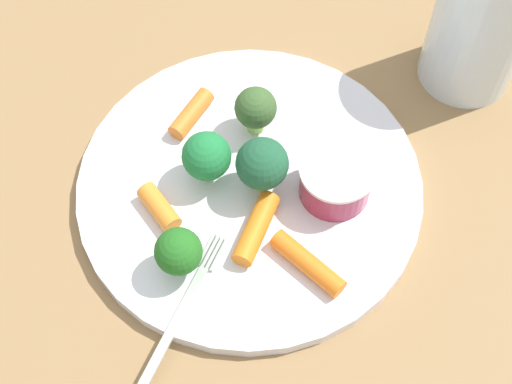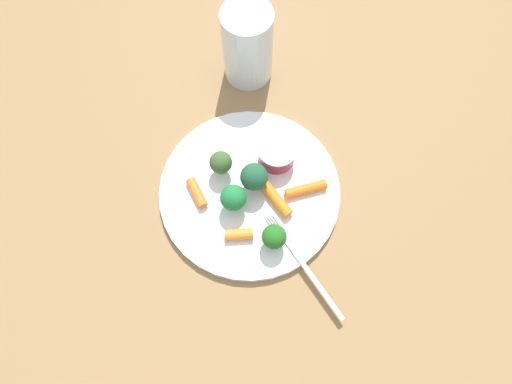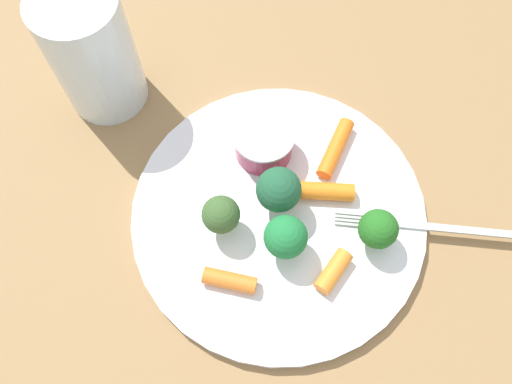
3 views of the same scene
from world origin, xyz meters
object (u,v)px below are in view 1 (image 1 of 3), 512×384
Objects in this scene: broccoli_floret_0 at (207,154)px; fork at (170,334)px; plate at (250,187)px; broccoli_floret_2 at (263,159)px; sauce_cup at (336,180)px; carrot_stick_1 at (256,228)px; broccoli_floret_3 at (179,252)px; drinking_glass at (482,20)px; carrot_stick_3 at (159,207)px; broccoli_floret_1 at (256,109)px; carrot_stick_2 at (308,263)px; carrot_stick_0 at (191,114)px.

broccoli_floret_0 is 0.13m from fork.
broccoli_floret_2 is (-0.01, -0.00, 0.04)m from plate.
plate is at bearing 4.92° from sauce_cup.
broccoli_floret_0 is 0.07m from carrot_stick_1.
drinking_glass is (-0.19, -0.23, 0.03)m from broccoli_floret_3.
fork reaches higher than plate.
drinking_glass is (-0.18, -0.15, 0.02)m from broccoli_floret_0.
drinking_glass reaches higher than carrot_stick_3.
broccoli_floret_2 reaches higher than carrot_stick_3.
broccoli_floret_1 is 0.13m from carrot_stick_2.
plate is 5.57× the size of broccoli_floret_0.
broccoli_floret_0 reaches higher than carrot_stick_3.
carrot_stick_0 is at bearing -81.20° from fork.
carrot_stick_0 reaches higher than fork.
broccoli_floret_2 reaches higher than plate.
carrot_stick_3 is (0.06, 0.04, 0.01)m from plate.
plate is at bearing -48.13° from carrot_stick_2.
carrot_stick_2 reaches higher than fork.
drinking_glass is (-0.15, -0.15, 0.06)m from plate.
carrot_stick_1 is at bearing 136.18° from broccoli_floret_0.
drinking_glass is at bearing -138.94° from carrot_stick_3.
broccoli_floret_3 is 0.05m from carrot_stick_3.
fork is at bearing 91.06° from broccoli_floret_0.
sauce_cup is 0.99× the size of carrot_stick_1.
broccoli_floret_3 is 0.95× the size of carrot_stick_0.
broccoli_floret_0 reaches higher than broccoli_floret_1.
drinking_glass is (-0.21, -0.10, 0.04)m from carrot_stick_0.
drinking_glass reaches higher than sauce_cup.
broccoli_floret_3 is at bearing -85.09° from fork.
sauce_cup is 1.10× the size of broccoli_floret_2.
plate is at bearing 44.10° from drinking_glass.
broccoli_floret_0 is 0.06m from carrot_stick_0.
broccoli_floret_3 is at bearing 62.13° from broccoli_floret_2.
broccoli_floret_1 is 0.97× the size of carrot_stick_0.
broccoli_floret_3 is (0.04, 0.08, -0.00)m from broccoli_floret_2.
fork is at bearing 64.04° from carrot_stick_1.
drinking_glass is (-0.21, -0.19, 0.04)m from carrot_stick_3.
broccoli_floret_0 is at bearing -125.29° from carrot_stick_3.
sauce_cup is 0.13m from broccoli_floret_3.
broccoli_floret_1 is at bearing -33.26° from sauce_cup.
broccoli_floret_3 is at bearing 77.49° from broccoli_floret_1.
carrot_stick_1 is (-0.07, 0.09, 0.00)m from carrot_stick_0.
carrot_stick_1 reaches higher than carrot_stick_0.
broccoli_floret_0 is 1.23× the size of carrot_stick_3.
plate is 0.09m from broccoli_floret_3.
broccoli_floret_0 is 0.05m from broccoli_floret_1.
fork is (0.04, 0.13, -0.03)m from broccoli_floret_2.
drinking_glass reaches higher than broccoli_floret_0.
broccoli_floret_3 is at bearing 11.06° from carrot_stick_2.
carrot_stick_3 is (0.07, -0.00, -0.00)m from carrot_stick_1.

